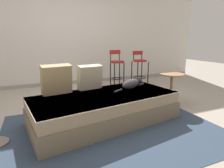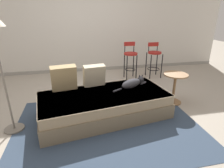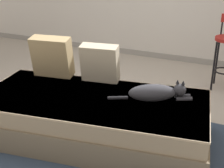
# 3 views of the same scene
# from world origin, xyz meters

# --- Properties ---
(ground_plane) EXTENTS (16.00, 16.00, 0.00)m
(ground_plane) POSITION_xyz_m (0.00, 0.00, 0.00)
(ground_plane) COLOR #A89E8E
(ground_plane) RESTS_ON ground
(wall_back_panel) EXTENTS (8.00, 0.10, 2.60)m
(wall_back_panel) POSITION_xyz_m (0.00, 2.25, 1.30)
(wall_back_panel) COLOR silver
(wall_back_panel) RESTS_ON ground
(wall_baseboard_trim) EXTENTS (8.00, 0.02, 0.09)m
(wall_baseboard_trim) POSITION_xyz_m (0.00, 2.20, 0.04)
(wall_baseboard_trim) COLOR gray
(wall_baseboard_trim) RESTS_ON ground
(area_rug) EXTENTS (2.78, 2.08, 0.01)m
(area_rug) POSITION_xyz_m (0.00, -0.70, 0.00)
(area_rug) COLOR #334256
(area_rug) RESTS_ON ground
(couch) EXTENTS (2.21, 1.29, 0.40)m
(couch) POSITION_xyz_m (0.00, -0.40, 0.21)
(couch) COLOR #766750
(couch) RESTS_ON ground
(throw_pillow_corner) EXTENTS (0.44, 0.27, 0.43)m
(throw_pillow_corner) POSITION_xyz_m (-0.63, -0.11, 0.62)
(throw_pillow_corner) COLOR tan
(throw_pillow_corner) RESTS_ON couch
(throw_pillow_middle) EXTENTS (0.40, 0.25, 0.39)m
(throw_pillow_middle) POSITION_xyz_m (-0.11, -0.02, 0.60)
(throw_pillow_middle) COLOR beige
(throw_pillow_middle) RESTS_ON couch
(cat) EXTENTS (0.69, 0.39, 0.19)m
(cat) POSITION_xyz_m (0.53, -0.22, 0.48)
(cat) COLOR #333338
(cat) RESTS_ON couch
(bar_stool_near_window) EXTENTS (0.34, 0.34, 0.93)m
(bar_stool_near_window) POSITION_xyz_m (0.96, 1.33, 0.55)
(bar_stool_near_window) COLOR black
(bar_stool_near_window) RESTS_ON ground
(bar_stool_by_doorway) EXTENTS (0.34, 0.34, 0.89)m
(bar_stool_by_doorway) POSITION_xyz_m (1.61, 1.33, 0.52)
(bar_stool_by_doorway) COLOR black
(bar_stool_by_doorway) RESTS_ON ground
(side_table) EXTENTS (0.44, 0.44, 0.58)m
(side_table) POSITION_xyz_m (1.37, -0.18, 0.38)
(side_table) COLOR olive
(side_table) RESTS_ON ground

